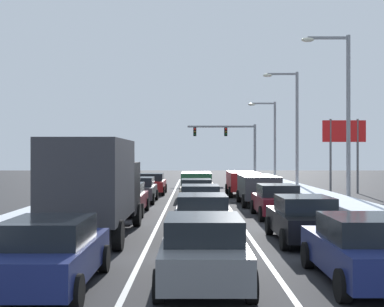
{
  "coord_description": "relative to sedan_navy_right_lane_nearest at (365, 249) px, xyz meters",
  "views": [
    {
      "loc": [
        -0.31,
        -4.4,
        2.86
      ],
      "look_at": [
        -0.45,
        44.26,
        2.97
      ],
      "focal_mm": 49.43,
      "sensor_mm": 36.0,
      "label": 1
    }
  ],
  "objects": [
    {
      "name": "ground_plane",
      "position": [
        -3.49,
        14.12,
        -0.76
      ],
      "size": [
        139.19,
        139.19,
        0.0
      ],
      "primitive_type": "plane",
      "color": "#28282B"
    },
    {
      "name": "lane_stripe_between_right_lane_and_center_lane",
      "position": [
        -1.79,
        19.48,
        -0.76
      ],
      "size": [
        0.14,
        58.89,
        0.01
      ],
      "primitive_type": "cube",
      "color": "silver",
      "rests_on": "ground"
    },
    {
      "name": "lane_stripe_between_center_lane_and_left_lane",
      "position": [
        -5.19,
        19.48,
        -0.76
      ],
      "size": [
        0.14,
        58.89,
        0.01
      ],
      "primitive_type": "cube",
      "color": "silver",
      "rests_on": "ground"
    },
    {
      "name": "snow_bank_right_shoulder",
      "position": [
        3.51,
        19.48,
        -0.44
      ],
      "size": [
        2.1,
        58.89,
        0.65
      ],
      "primitive_type": "cube",
      "color": "silver",
      "rests_on": "ground"
    },
    {
      "name": "snow_bank_left_shoulder",
      "position": [
        -10.49,
        19.48,
        -0.53
      ],
      "size": [
        1.72,
        58.89,
        0.47
      ],
      "primitive_type": "cube",
      "color": "silver",
      "rests_on": "ground"
    },
    {
      "name": "sedan_navy_right_lane_nearest",
      "position": [
        0.0,
        0.0,
        0.0
      ],
      "size": [
        2.0,
        4.5,
        1.51
      ],
      "color": "navy",
      "rests_on": "ground"
    },
    {
      "name": "sedan_black_right_lane_second",
      "position": [
        -0.15,
        5.54,
        0.0
      ],
      "size": [
        2.0,
        4.5,
        1.51
      ],
      "color": "black",
      "rests_on": "ground"
    },
    {
      "name": "sedan_maroon_right_lane_third",
      "position": [
        0.07,
        12.38,
        0.0
      ],
      "size": [
        2.0,
        4.5,
        1.51
      ],
      "color": "maroon",
      "rests_on": "ground"
    },
    {
      "name": "suv_charcoal_right_lane_fourth",
      "position": [
        -0.04,
        18.22,
        0.25
      ],
      "size": [
        2.16,
        4.9,
        1.67
      ],
      "color": "#38383D",
      "rests_on": "ground"
    },
    {
      "name": "suv_red_right_lane_fifth",
      "position": [
        -0.29,
        24.97,
        0.25
      ],
      "size": [
        2.16,
        4.9,
        1.67
      ],
      "color": "maroon",
      "rests_on": "ground"
    },
    {
      "name": "sedan_gray_center_lane_nearest",
      "position": [
        -3.54,
        -0.04,
        0.0
      ],
      "size": [
        2.0,
        4.5,
        1.51
      ],
      "color": "slate",
      "rests_on": "ground"
    },
    {
      "name": "sedan_silver_center_lane_second",
      "position": [
        -3.45,
        6.28,
        0.0
      ],
      "size": [
        2.0,
        4.5,
        1.51
      ],
      "color": "#B7BABF",
      "rests_on": "ground"
    },
    {
      "name": "sedan_white_center_lane_third",
      "position": [
        -3.43,
        11.89,
        0.0
      ],
      "size": [
        2.0,
        4.5,
        1.51
      ],
      "color": "silver",
      "rests_on": "ground"
    },
    {
      "name": "sedan_tan_center_lane_fourth",
      "position": [
        -3.56,
        17.7,
        0.0
      ],
      "size": [
        2.0,
        4.5,
        1.51
      ],
      "color": "#937F60",
      "rests_on": "ground"
    },
    {
      "name": "suv_green_center_lane_fifth",
      "position": [
        -3.52,
        23.86,
        0.25
      ],
      "size": [
        2.16,
        4.9,
        1.67
      ],
      "color": "#1E5633",
      "rests_on": "ground"
    },
    {
      "name": "sedan_navy_left_lane_nearest",
      "position": [
        -6.83,
        -0.44,
        0.0
      ],
      "size": [
        2.0,
        4.5,
        1.51
      ],
      "color": "navy",
      "rests_on": "ground"
    },
    {
      "name": "box_truck_left_lane_second",
      "position": [
        -7.12,
        6.4,
        1.14
      ],
      "size": [
        2.53,
        7.2,
        3.36
      ],
      "color": "black",
      "rests_on": "ground"
    },
    {
      "name": "sedan_maroon_left_lane_third",
      "position": [
        -6.99,
        13.64,
        0.0
      ],
      "size": [
        2.0,
        4.5,
        1.51
      ],
      "color": "maroon",
      "rests_on": "ground"
    },
    {
      "name": "sedan_charcoal_left_lane_fourth",
      "position": [
        -6.94,
        19.96,
        0.0
      ],
      "size": [
        2.0,
        4.5,
        1.51
      ],
      "color": "#38383D",
      "rests_on": "ground"
    },
    {
      "name": "sedan_red_left_lane_fifth",
      "position": [
        -6.7,
        26.6,
        0.0
      ],
      "size": [
        2.0,
        4.5,
        1.51
      ],
      "color": "maroon",
      "rests_on": "ground"
    },
    {
      "name": "traffic_light_gantry",
      "position": [
        0.78,
        46.23,
        3.73
      ],
      "size": [
        7.54,
        0.47,
        6.2
      ],
      "color": "slate",
      "rests_on": "ground"
    },
    {
      "name": "street_lamp_right_near",
      "position": [
        4.33,
        16.8,
        4.73
      ],
      "size": [
        2.66,
        0.36,
        9.33
      ],
      "color": "gray",
      "rests_on": "ground"
    },
    {
      "name": "street_lamp_right_mid",
      "position": [
        3.68,
        27.51,
        4.57
      ],
      "size": [
        2.66,
        0.36,
        9.01
      ],
      "color": "gray",
      "rests_on": "ground"
    },
    {
      "name": "street_lamp_right_far",
      "position": [
        3.68,
        38.21,
        3.96
      ],
      "size": [
        2.66,
        0.36,
        7.86
      ],
      "color": "gray",
      "rests_on": "ground"
    },
    {
      "name": "roadside_sign_right",
      "position": [
        7.44,
        27.27,
        3.25
      ],
      "size": [
        3.2,
        0.16,
        5.5
      ],
      "color": "#59595B",
      "rests_on": "ground"
    }
  ]
}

